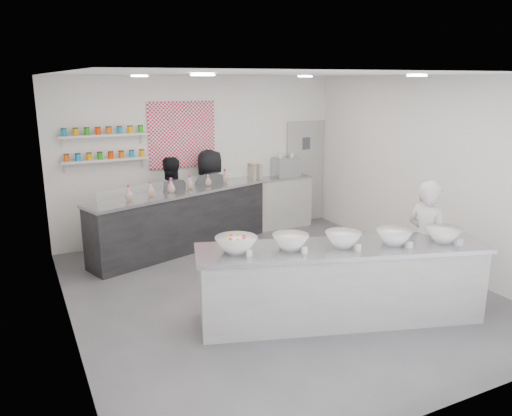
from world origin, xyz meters
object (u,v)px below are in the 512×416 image
Objects in this scene: staff_left at (170,203)px; staff_right at (211,196)px; prep_counter at (341,283)px; espresso_machine at (286,168)px; back_bar at (182,221)px; woman_prep at (427,242)px; espresso_ledge at (278,202)px.

staff_right is at bearing -175.48° from staff_left.
prep_counter is 3.76m from staff_right.
espresso_machine reaches higher than prep_counter.
back_bar reaches higher than prep_counter.
espresso_machine is at bearing -8.56° from woman_prep.
espresso_machine is at bearing 0.00° from espresso_ledge.
espresso_ledge is at bearing -4.99° from back_bar.
woman_prep is 4.10m from staff_right.
woman_prep is (1.33, -0.05, 0.35)m from prep_counter.
espresso_ledge is 1.56m from staff_right.
woman_prep is 4.41m from staff_left.
staff_right is at bearing -173.96° from espresso_machine.
prep_counter is 3.83m from staff_left.
back_bar reaches higher than espresso_ledge.
espresso_ledge is at bearing 90.01° from prep_counter.
staff_left is at bearing -173.78° from espresso_ledge.
back_bar is at bearing -167.06° from espresso_ledge.
espresso_ledge is 3.97m from woman_prep.
back_bar is 2.02× the size of staff_right.
prep_counter is at bearing 81.01° from woman_prep.
staff_left reaches higher than espresso_machine.
staff_left is (-2.49, -0.25, -0.40)m from espresso_machine.
back_bar is 2.24m from espresso_ledge.
back_bar is at bearing 122.99° from prep_counter.
woman_prep is at bearing 122.14° from staff_left.
back_bar is (-0.93, 3.41, 0.05)m from prep_counter.
espresso_machine is at bearing -174.87° from staff_left.
back_bar is 0.80m from staff_right.
espresso_ledge is at bearing -5.88° from woman_prep.
staff_left is (-2.31, -0.25, 0.30)m from espresso_ledge.
espresso_ledge is 0.81× the size of staff_right.
back_bar is 2.11× the size of staff_left.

